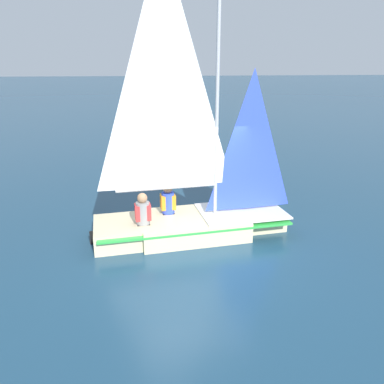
% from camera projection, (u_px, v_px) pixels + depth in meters
% --- Properties ---
extents(ground_plane, '(260.00, 260.00, 0.00)m').
position_uv_depth(ground_plane, '(192.00, 234.00, 8.84)').
color(ground_plane, navy).
extents(sailboat_main, '(4.58, 1.85, 6.21)m').
position_uv_depth(sailboat_main, '(190.00, 200.00, 8.55)').
color(sailboat_main, beige).
rests_on(sailboat_main, ground_plane).
extents(sailor_helm, '(0.36, 0.32, 1.16)m').
position_uv_depth(sailor_helm, '(168.00, 206.00, 8.84)').
color(sailor_helm, black).
rests_on(sailor_helm, ground_plane).
extents(sailor_crew, '(0.36, 0.32, 1.16)m').
position_uv_depth(sailor_crew, '(143.00, 217.00, 8.24)').
color(sailor_crew, black).
rests_on(sailor_crew, ground_plane).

